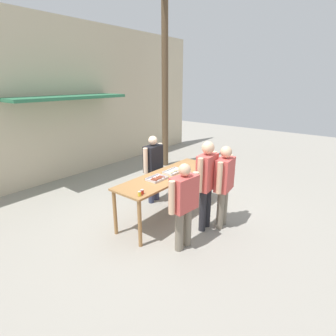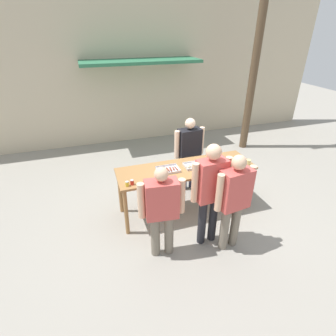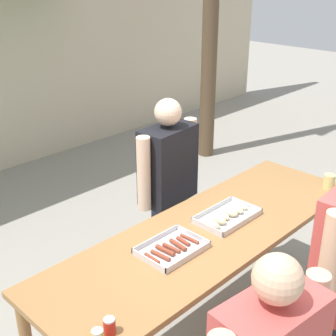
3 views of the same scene
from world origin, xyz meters
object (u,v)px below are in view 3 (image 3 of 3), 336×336
beer_cup (329,182)px  condiment_jar_ketchup (110,326)px  food_tray_sausages (172,249)px  food_tray_buns (227,216)px  person_server_behind_table (168,180)px

beer_cup → condiment_jar_ketchup: bearing=179.9°
condiment_jar_ketchup → food_tray_sausages: bearing=21.1°
food_tray_buns → condiment_jar_ketchup: condiment_jar_ketchup is taller
condiment_jar_ketchup → person_server_behind_table: bearing=35.1°
condiment_jar_ketchup → person_server_behind_table: size_ratio=0.05×
condiment_jar_ketchup → beer_cup: (2.18, -0.00, 0.02)m
food_tray_sausages → person_server_behind_table: person_server_behind_table is taller
beer_cup → food_tray_sausages: bearing=169.4°
food_tray_sausages → food_tray_buns: 0.54m
food_tray_sausages → beer_cup: bearing=-10.6°
food_tray_buns → beer_cup: bearing=-16.4°
food_tray_sausages → person_server_behind_table: size_ratio=0.24×
food_tray_sausages → person_server_behind_table: bearing=45.7°
food_tray_buns → person_server_behind_table: 0.73m
food_tray_buns → beer_cup: beer_cup is taller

